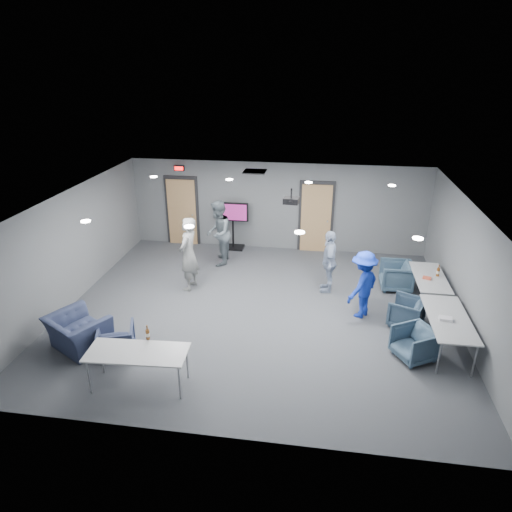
# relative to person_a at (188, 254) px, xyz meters

# --- Properties ---
(floor) EXTENTS (9.00, 9.00, 0.00)m
(floor) POSITION_rel_person_a_xyz_m (1.91, -0.90, -0.96)
(floor) COLOR #3E4247
(floor) RESTS_ON ground
(ceiling) EXTENTS (9.00, 9.00, 0.00)m
(ceiling) POSITION_rel_person_a_xyz_m (1.91, -0.90, 1.74)
(ceiling) COLOR white
(ceiling) RESTS_ON wall_back
(wall_back) EXTENTS (9.00, 0.02, 2.70)m
(wall_back) POSITION_rel_person_a_xyz_m (1.91, 3.10, 0.39)
(wall_back) COLOR slate
(wall_back) RESTS_ON floor
(wall_front) EXTENTS (9.00, 0.02, 2.70)m
(wall_front) POSITION_rel_person_a_xyz_m (1.91, -4.90, 0.39)
(wall_front) COLOR slate
(wall_front) RESTS_ON floor
(wall_left) EXTENTS (0.02, 8.00, 2.70)m
(wall_left) POSITION_rel_person_a_xyz_m (-2.59, -0.90, 0.39)
(wall_left) COLOR slate
(wall_left) RESTS_ON floor
(wall_right) EXTENTS (0.02, 8.00, 2.70)m
(wall_right) POSITION_rel_person_a_xyz_m (6.41, -0.90, 0.39)
(wall_right) COLOR slate
(wall_right) RESTS_ON floor
(door_left) EXTENTS (1.06, 0.17, 2.24)m
(door_left) POSITION_rel_person_a_xyz_m (-1.09, 3.06, 0.11)
(door_left) COLOR black
(door_left) RESTS_ON wall_back
(door_right) EXTENTS (1.06, 0.17, 2.24)m
(door_right) POSITION_rel_person_a_xyz_m (3.11, 3.06, 0.11)
(door_right) COLOR black
(door_right) RESTS_ON wall_back
(exit_sign) EXTENTS (0.32, 0.08, 0.16)m
(exit_sign) POSITION_rel_person_a_xyz_m (-1.09, 3.04, 1.49)
(exit_sign) COLOR black
(exit_sign) RESTS_ON wall_back
(hvac_diffuser) EXTENTS (0.60, 0.60, 0.03)m
(hvac_diffuser) POSITION_rel_person_a_xyz_m (1.41, 1.90, 1.73)
(hvac_diffuser) COLOR black
(hvac_diffuser) RESTS_ON ceiling
(downlights) EXTENTS (6.18, 3.78, 0.02)m
(downlights) POSITION_rel_person_a_xyz_m (1.91, -0.90, 1.73)
(downlights) COLOR white
(downlights) RESTS_ON ceiling
(person_a) EXTENTS (0.56, 0.76, 1.92)m
(person_a) POSITION_rel_person_a_xyz_m (0.00, 0.00, 0.00)
(person_a) COLOR gray
(person_a) RESTS_ON floor
(person_b) EXTENTS (0.77, 0.96, 1.88)m
(person_b) POSITION_rel_person_a_xyz_m (0.39, 1.65, -0.02)
(person_b) COLOR slate
(person_b) RESTS_ON floor
(person_c) EXTENTS (0.41, 0.96, 1.62)m
(person_c) POSITION_rel_person_a_xyz_m (3.53, 0.40, -0.15)
(person_c) COLOR #98A8C4
(person_c) RESTS_ON floor
(person_d) EXTENTS (1.07, 1.18, 1.59)m
(person_d) POSITION_rel_person_a_xyz_m (4.29, -0.76, -0.16)
(person_d) COLOR #1A33A9
(person_d) RESTS_ON floor
(chair_right_a) EXTENTS (0.80, 0.78, 0.73)m
(chair_right_a) POSITION_rel_person_a_xyz_m (5.26, 0.77, -0.59)
(chair_right_a) COLOR #395063
(chair_right_a) RESTS_ON floor
(chair_right_b) EXTENTS (0.92, 0.91, 0.65)m
(chair_right_b) POSITION_rel_person_a_xyz_m (5.26, -1.03, -0.63)
(chair_right_b) COLOR #35485B
(chair_right_b) RESTS_ON floor
(chair_right_c) EXTENTS (0.98, 0.97, 0.66)m
(chair_right_c) POSITION_rel_person_a_xyz_m (5.23, -2.29, -0.63)
(chair_right_c) COLOR #3D546A
(chair_right_c) RESTS_ON floor
(chair_front_a) EXTENTS (0.88, 0.90, 0.64)m
(chair_front_a) POSITION_rel_person_a_xyz_m (-0.64, -3.03, -0.64)
(chair_front_a) COLOR #333B58
(chair_front_a) RESTS_ON floor
(chair_front_b) EXTENTS (1.46, 1.41, 0.73)m
(chair_front_b) POSITION_rel_person_a_xyz_m (-1.48, -2.94, -0.59)
(chair_front_b) COLOR #333B58
(chair_front_b) RESTS_ON floor
(table_right_a) EXTENTS (0.71, 1.72, 0.73)m
(table_right_a) POSITION_rel_person_a_xyz_m (5.91, 0.04, -0.28)
(table_right_a) COLOR #B1B3B6
(table_right_a) RESTS_ON floor
(table_right_b) EXTENTS (0.79, 1.91, 0.73)m
(table_right_b) POSITION_rel_person_a_xyz_m (5.91, -1.86, -0.27)
(table_right_b) COLOR #B1B3B6
(table_right_b) RESTS_ON floor
(table_front_left) EXTENTS (1.82, 0.85, 0.73)m
(table_front_left) POSITION_rel_person_a_xyz_m (0.19, -3.90, -0.27)
(table_front_left) COLOR #B1B3B6
(table_front_left) RESTS_ON floor
(bottle_front) EXTENTS (0.08, 0.08, 0.29)m
(bottle_front) POSITION_rel_person_a_xyz_m (0.25, -3.49, -0.12)
(bottle_front) COLOR #613410
(bottle_front) RESTS_ON table_front_left
(bottle_right) EXTENTS (0.08, 0.08, 0.29)m
(bottle_right) POSITION_rel_person_a_xyz_m (6.09, 0.10, -0.12)
(bottle_right) COLOR #613410
(bottle_right) RESTS_ON table_right_a
(snack_box) EXTENTS (0.22, 0.18, 0.04)m
(snack_box) POSITION_rel_person_a_xyz_m (5.81, -0.09, -0.21)
(snack_box) COLOR #D14E34
(snack_box) RESTS_ON table_right_a
(wrapper) EXTENTS (0.27, 0.20, 0.05)m
(wrapper) POSITION_rel_person_a_xyz_m (5.82, -1.96, -0.20)
(wrapper) COLOR silver
(wrapper) RESTS_ON table_right_b
(tv_stand) EXTENTS (0.97, 0.46, 1.49)m
(tv_stand) POSITION_rel_person_a_xyz_m (0.57, 2.85, -0.11)
(tv_stand) COLOR black
(tv_stand) RESTS_ON floor
(projector) EXTENTS (0.38, 0.36, 0.36)m
(projector) POSITION_rel_person_a_xyz_m (2.54, 0.24, 1.45)
(projector) COLOR black
(projector) RESTS_ON ceiling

